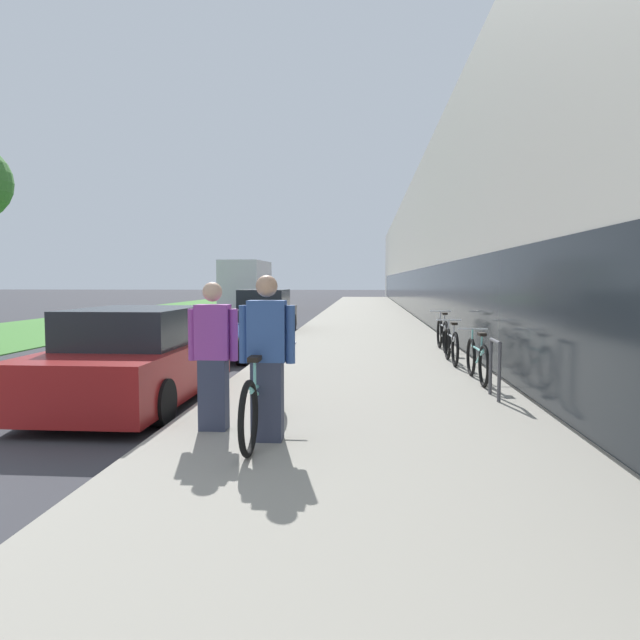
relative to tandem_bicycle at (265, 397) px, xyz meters
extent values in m
cube|color=gray|center=(1.10, 18.57, -0.46)|extent=(4.63, 70.00, 0.14)
cube|color=#BCB7AD|center=(8.47, 26.57, 2.97)|extent=(10.00, 70.00, 7.00)
cube|color=#1E2328|center=(3.51, 26.57, 0.72)|extent=(0.10, 63.00, 2.20)
cube|color=#478438|center=(-11.00, 22.57, -0.51)|extent=(6.64, 70.00, 0.03)
torus|color=black|center=(0.00, 0.90, -0.02)|extent=(0.06, 0.74, 0.74)
torus|color=black|center=(0.00, -0.89, -0.02)|extent=(0.06, 0.74, 0.74)
cylinder|color=#7AD1C6|center=(0.00, 0.01, 0.20)|extent=(0.04, 1.52, 0.04)
cylinder|color=#7AD1C6|center=(0.00, -0.35, 0.09)|extent=(0.04, 0.91, 0.34)
cylinder|color=#7AD1C6|center=(0.00, -0.56, 0.35)|extent=(0.03, 0.03, 0.31)
cube|color=black|center=(0.00, -0.56, 0.50)|extent=(0.11, 0.22, 0.05)
cylinder|color=#7AD1C6|center=(0.00, 0.76, 0.36)|extent=(0.03, 0.03, 0.32)
cylinder|color=silver|center=(0.00, 0.76, 0.52)|extent=(0.52, 0.03, 0.03)
cube|color=#33384C|center=(0.08, -0.31, 0.02)|extent=(0.32, 0.23, 0.84)
cube|color=#33518E|center=(0.08, -0.31, 0.76)|extent=(0.39, 0.23, 0.64)
cylinder|color=#33518E|center=(-0.16, -0.31, 0.73)|extent=(0.10, 0.10, 0.61)
cylinder|color=#33518E|center=(0.33, -0.31, 0.73)|extent=(0.10, 0.10, 0.61)
sphere|color=tan|center=(0.08, -0.31, 1.23)|extent=(0.23, 0.23, 0.23)
cube|color=#33384C|center=(-0.60, 0.07, 0.01)|extent=(0.31, 0.22, 0.80)
cube|color=#933D93|center=(-0.60, 0.07, 0.72)|extent=(0.38, 0.22, 0.61)
cylinder|color=#933D93|center=(-0.83, 0.07, 0.68)|extent=(0.10, 0.10, 0.58)
cylinder|color=#933D93|center=(-0.36, 0.07, 0.68)|extent=(0.10, 0.10, 0.58)
sphere|color=tan|center=(-0.60, 0.07, 1.16)|extent=(0.22, 0.22, 0.22)
cylinder|color=#4C4C51|center=(2.96, 1.82, 0.02)|extent=(0.05, 0.05, 0.82)
cylinder|color=#4C4C51|center=(2.96, 2.37, 0.02)|extent=(0.05, 0.05, 0.82)
cylinder|color=#4C4C51|center=(2.96, 2.09, 0.43)|extent=(0.05, 0.55, 0.05)
torus|color=black|center=(2.98, 4.02, -0.06)|extent=(0.06, 0.68, 0.68)
torus|color=black|center=(2.98, 2.93, -0.06)|extent=(0.06, 0.68, 0.68)
cylinder|color=#7AD1C6|center=(2.98, 3.48, 0.15)|extent=(0.04, 0.93, 0.04)
cylinder|color=#7AD1C6|center=(2.98, 3.26, 0.05)|extent=(0.04, 0.56, 0.31)
cylinder|color=#7AD1C6|center=(2.98, 3.13, 0.29)|extent=(0.03, 0.03, 0.28)
cube|color=black|center=(2.98, 3.13, 0.43)|extent=(0.11, 0.22, 0.05)
cylinder|color=#7AD1C6|center=(2.98, 3.94, 0.30)|extent=(0.03, 0.03, 0.29)
cylinder|color=silver|center=(2.98, 3.94, 0.44)|extent=(0.52, 0.03, 0.03)
torus|color=black|center=(2.87, 6.10, -0.05)|extent=(0.06, 0.69, 0.69)
torus|color=black|center=(2.87, 5.07, -0.05)|extent=(0.06, 0.69, 0.69)
cylinder|color=#B7BCC1|center=(2.87, 5.58, 0.16)|extent=(0.04, 0.87, 0.04)
cylinder|color=#B7BCC1|center=(2.87, 5.38, 0.06)|extent=(0.04, 0.53, 0.32)
cylinder|color=#B7BCC1|center=(2.87, 5.26, 0.30)|extent=(0.03, 0.03, 0.28)
cube|color=black|center=(2.87, 5.26, 0.44)|extent=(0.11, 0.22, 0.05)
cylinder|color=#B7BCC1|center=(2.87, 6.02, 0.31)|extent=(0.03, 0.03, 0.30)
cylinder|color=silver|center=(2.87, 6.02, 0.46)|extent=(0.52, 0.03, 0.03)
torus|color=black|center=(2.97, 8.22, -0.02)|extent=(0.06, 0.75, 0.75)
torus|color=black|center=(2.97, 7.18, -0.02)|extent=(0.06, 0.75, 0.75)
cylinder|color=#B7BCC1|center=(2.97, 7.70, 0.21)|extent=(0.04, 0.88, 0.04)
cylinder|color=#B7BCC1|center=(2.97, 7.50, 0.10)|extent=(0.04, 0.54, 0.34)
cylinder|color=#B7BCC1|center=(2.97, 7.37, 0.36)|extent=(0.03, 0.03, 0.31)
cube|color=black|center=(2.97, 7.37, 0.52)|extent=(0.11, 0.22, 0.05)
cylinder|color=#B7BCC1|center=(2.97, 8.14, 0.37)|extent=(0.03, 0.03, 0.33)
cylinder|color=silver|center=(2.97, 8.14, 0.54)|extent=(0.52, 0.03, 0.03)
cube|color=maroon|center=(-2.26, 1.93, -0.02)|extent=(1.80, 4.21, 0.73)
cube|color=#1E2328|center=(-2.26, 1.93, 0.62)|extent=(1.55, 2.10, 0.54)
cylinder|color=black|center=(-3.09, 3.19, -0.23)|extent=(0.22, 0.60, 0.60)
cylinder|color=black|center=(-1.43, 3.19, -0.23)|extent=(0.22, 0.60, 0.60)
cylinder|color=black|center=(-3.09, 0.66, -0.23)|extent=(0.22, 0.60, 0.60)
cylinder|color=black|center=(-1.43, 0.66, -0.23)|extent=(0.22, 0.60, 0.60)
ellipsoid|color=navy|center=(-2.23, 6.98, -0.06)|extent=(1.56, 4.09, 0.67)
cube|color=#1E2328|center=(-2.23, 7.49, 0.39)|extent=(1.09, 0.04, 0.26)
cylinder|color=black|center=(-2.95, 8.16, -0.23)|extent=(0.22, 0.60, 0.60)
cylinder|color=black|center=(-1.50, 8.16, -0.23)|extent=(0.22, 0.60, 0.60)
cylinder|color=black|center=(-2.95, 5.79, -0.23)|extent=(0.22, 0.60, 0.60)
cylinder|color=black|center=(-1.50, 5.79, -0.23)|extent=(0.22, 0.60, 0.60)
cube|color=black|center=(-2.32, 13.05, 0.00)|extent=(1.74, 4.16, 0.76)
cube|color=#1E2328|center=(-2.32, 13.05, 0.69)|extent=(1.49, 2.08, 0.61)
cylinder|color=black|center=(-3.13, 14.29, -0.23)|extent=(0.22, 0.60, 0.60)
cylinder|color=black|center=(-1.52, 14.29, -0.23)|extent=(0.22, 0.60, 0.60)
cylinder|color=black|center=(-3.13, 11.80, -0.23)|extent=(0.22, 0.60, 0.60)
cylinder|color=black|center=(-1.52, 11.80, -0.23)|extent=(0.22, 0.60, 0.60)
cube|color=orange|center=(-5.84, 29.97, 0.59)|extent=(2.04, 1.64, 1.78)
cube|color=silver|center=(-5.84, 26.70, 1.07)|extent=(2.22, 4.92, 2.73)
cylinder|color=black|center=(-6.85, 29.55, -0.11)|extent=(0.28, 0.84, 0.84)
cylinder|color=black|center=(-4.83, 29.55, -0.11)|extent=(0.28, 0.84, 0.84)
cylinder|color=black|center=(-6.85, 25.71, -0.11)|extent=(0.28, 0.84, 0.84)
cylinder|color=black|center=(-4.83, 25.71, -0.11)|extent=(0.28, 0.84, 0.84)
camera|label=1|loc=(1.10, -6.17, 1.29)|focal=32.00mm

